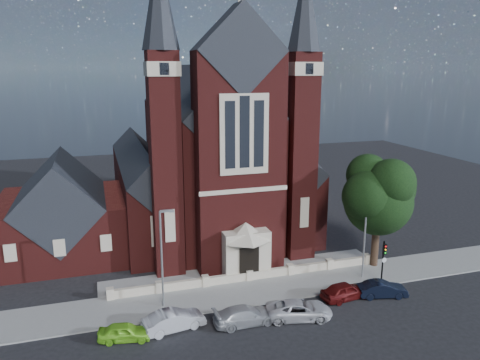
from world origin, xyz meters
The scene contains 16 objects.
ground centered at (0.00, 15.00, 0.00)m, with size 120.00×120.00×0.00m, color black.
pavement_strip centered at (0.00, 4.50, 0.00)m, with size 60.00×5.00×0.12m, color slate.
forecourt_paving centered at (0.00, 8.50, 0.00)m, with size 26.00×3.00×0.14m, color slate.
forecourt_wall centered at (0.00, 6.50, 0.00)m, with size 24.00×0.40×0.90m, color #B7A891.
church centered at (0.00, 22.94, 8.19)m, with size 20.01×34.90×29.20m.
parish_hall centered at (-16.00, 18.00, 4.01)m, with size 12.00×12.20×10.24m.
street_tree centered at (12.60, 5.71, 6.96)m, with size 6.40×6.60×10.70m.
street_lamp_left centered at (-7.91, 4.00, 4.60)m, with size 1.16×0.22×8.09m.
street_lamp_right centered at (10.09, 4.00, 4.60)m, with size 1.16×0.22×8.09m.
traffic_signal centered at (11.00, 2.43, 2.58)m, with size 0.28×0.42×4.00m.
car_lime_van centered at (-11.25, 0.21, 0.63)m, with size 1.48×3.68×1.25m, color #7CCE29.
car_silver_a centered at (-7.74, 0.52, 0.75)m, with size 1.58×4.54×1.49m, color #B1B3BA.
car_silver_b centered at (-2.56, -0.28, 0.69)m, with size 1.94×4.78×1.39m, color #999CA0.
car_white_suv centered at (1.62, -0.72, 0.70)m, with size 2.31×5.02×1.40m, color silver.
car_dark_red centered at (6.52, 0.94, 0.73)m, with size 1.71×4.26×1.45m, color #520E0E.
car_navy centered at (9.64, 0.37, 0.67)m, with size 1.43×4.09×1.35m, color black.
Camera 1 is at (-12.28, -30.11, 18.59)m, focal length 35.00 mm.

